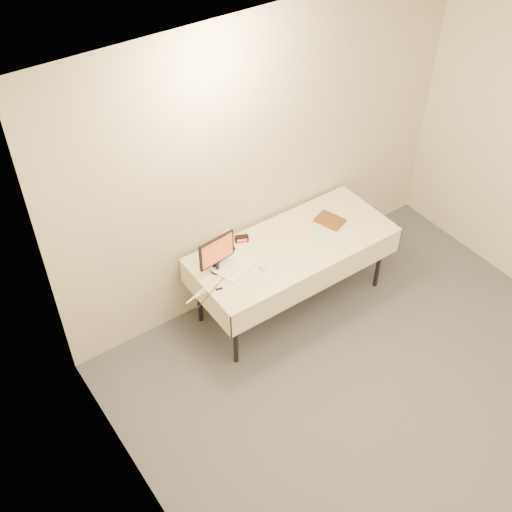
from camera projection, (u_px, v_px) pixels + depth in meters
ground at (452, 460)px, 4.90m from camera, size 5.00×5.00×0.00m
back_wall at (264, 162)px, 5.51m from camera, size 4.00×0.10×2.70m
table at (293, 249)px, 5.68m from camera, size 1.86×0.81×0.74m
laptop at (229, 259)px, 5.41m from camera, size 0.42×0.40×0.23m
monitor at (217, 252)px, 5.25m from camera, size 0.35×0.13×0.36m
book at (325, 216)px, 5.73m from camera, size 0.19×0.08×0.25m
alarm_clock at (242, 239)px, 5.65m from camera, size 0.13×0.10×0.05m
clicker at (264, 268)px, 5.40m from camera, size 0.08×0.10×0.02m
paper_form at (319, 233)px, 5.75m from camera, size 0.18×0.30×0.00m
usb_dongle at (219, 289)px, 5.22m from camera, size 0.06×0.03×0.01m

